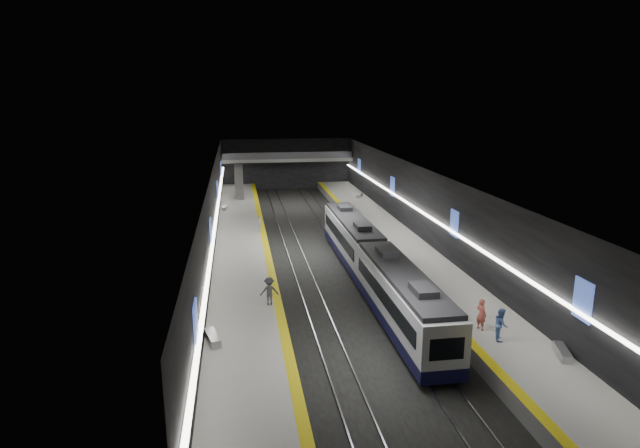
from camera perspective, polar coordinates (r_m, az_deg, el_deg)
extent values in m
plane|color=black|center=(51.60, 0.11, -3.09)|extent=(70.00, 70.00, 0.00)
cube|color=beige|center=(49.85, 0.12, 5.74)|extent=(20.00, 70.00, 0.04)
cube|color=black|center=(50.03, -11.27, 0.83)|extent=(0.04, 70.00, 8.00)
cube|color=black|center=(53.04, 10.85, 1.59)|extent=(0.04, 70.00, 8.00)
cube|color=black|center=(84.82, -3.63, 6.38)|extent=(20.00, 0.04, 8.00)
cube|color=slate|center=(50.87, -8.27, -2.90)|extent=(5.00, 70.00, 1.00)
cube|color=#9B9B97|center=(50.73, -8.29, -2.35)|extent=(5.00, 70.00, 0.02)
cube|color=yellow|center=(50.78, -5.81, -2.25)|extent=(0.60, 70.00, 0.02)
cube|color=slate|center=(53.11, 8.13, -2.17)|extent=(5.00, 70.00, 1.00)
cube|color=#9B9B97|center=(52.97, 8.15, -1.64)|extent=(5.00, 70.00, 0.02)
cube|color=yellow|center=(52.38, 5.85, -1.74)|extent=(0.60, 70.00, 0.02)
cube|color=gray|center=(51.20, -3.45, -3.18)|extent=(0.08, 70.00, 0.12)
cube|color=gray|center=(51.35, -1.85, -3.11)|extent=(0.08, 70.00, 0.12)
cube|color=gray|center=(51.88, 2.06, -2.93)|extent=(0.08, 70.00, 0.12)
cube|color=gray|center=(52.17, 3.61, -2.86)|extent=(0.08, 70.00, 0.12)
cube|color=#0E0E36|center=(35.74, 8.67, -9.92)|extent=(2.65, 15.00, 0.80)
cube|color=silver|center=(35.11, 8.77, -7.45)|extent=(2.65, 15.00, 2.50)
cube|color=black|center=(34.63, 8.86, -5.29)|extent=(2.44, 14.25, 0.30)
cube|color=black|center=(35.10, 8.77, -7.38)|extent=(2.69, 13.20, 1.00)
cube|color=black|center=(28.69, 13.39, -12.87)|extent=(1.85, 0.05, 1.20)
cube|color=#0E0E36|center=(49.35, 3.47, -3.01)|extent=(2.65, 15.00, 0.80)
cube|color=silver|center=(48.89, 3.50, -1.16)|extent=(2.65, 15.00, 2.50)
cube|color=black|center=(48.55, 3.52, 0.44)|extent=(2.44, 14.25, 0.30)
cube|color=black|center=(48.88, 3.50, -1.10)|extent=(2.69, 13.20, 1.00)
cube|color=black|center=(41.90, 5.69, -3.86)|extent=(1.85, 0.05, 1.20)
cube|color=#415EC5|center=(26.08, -13.11, -10.45)|extent=(0.10, 1.50, 2.20)
cube|color=#415EC5|center=(42.14, -11.58, -0.93)|extent=(0.10, 1.50, 2.20)
cube|color=#415EC5|center=(59.72, -10.88, 3.45)|extent=(0.10, 1.50, 2.20)
cube|color=#415EC5|center=(76.50, -10.52, 5.73)|extent=(0.10, 1.50, 2.20)
cube|color=#415EC5|center=(31.43, 26.23, -7.29)|extent=(0.10, 1.50, 2.20)
cube|color=#415EC5|center=(45.65, 14.13, 0.07)|extent=(0.10, 1.50, 2.20)
cube|color=#415EC5|center=(62.24, 7.73, 3.99)|extent=(0.10, 1.50, 2.20)
cube|color=#415EC5|center=(78.48, 4.19, 6.13)|extent=(0.10, 1.50, 2.20)
cube|color=white|center=(50.06, -11.03, 0.62)|extent=(0.25, 68.60, 0.12)
cube|color=white|center=(53.01, 10.64, 1.38)|extent=(0.25, 68.60, 0.12)
cube|color=gray|center=(82.72, -3.51, 6.89)|extent=(20.00, 3.00, 0.50)
cube|color=#47474C|center=(81.19, -3.42, 7.29)|extent=(19.60, 0.08, 1.00)
cube|color=#99999E|center=(75.72, -8.64, 4.50)|extent=(1.20, 7.50, 3.92)
cube|color=#99999E|center=(32.21, -11.39, -11.84)|extent=(1.07, 2.12, 0.50)
cube|color=#99999E|center=(66.86, -10.14, 1.72)|extent=(0.63, 1.75, 0.42)
cube|color=#99999E|center=(32.87, 24.43, -12.36)|extent=(1.10, 2.01, 0.47)
cube|color=#99999E|center=(73.74, 4.27, 3.06)|extent=(1.34, 2.08, 0.50)
imported|color=#BF5147|center=(34.24, 16.83, -9.24)|extent=(0.71, 0.84, 1.97)
imported|color=#5576B9|center=(33.25, 18.75, -10.13)|extent=(1.02, 1.14, 1.94)
imported|color=silver|center=(55.54, -6.47, 0.00)|extent=(0.73, 1.04, 1.64)
imported|color=#3D3C43|center=(36.60, -5.43, -7.16)|extent=(1.27, 0.75, 1.95)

